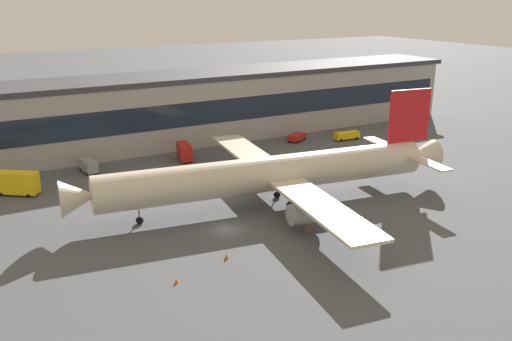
{
  "coord_description": "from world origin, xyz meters",
  "views": [
    {
      "loc": [
        -33.6,
        -67.89,
        33.63
      ],
      "look_at": [
        10.47,
        9.39,
        5.0
      ],
      "focal_mm": 38.35,
      "sensor_mm": 36.0,
      "label": 1
    }
  ],
  "objects_px": {
    "baggage_tug": "(238,147)",
    "catering_truck": "(18,182)",
    "traffic_cone_1": "(176,281)",
    "traffic_cone_2": "(226,256)",
    "traffic_cone_0": "(309,228)",
    "belt_loader": "(346,135)",
    "stair_truck": "(184,151)",
    "pushback_tractor": "(297,137)",
    "airliner": "(273,173)",
    "crew_van": "(89,165)"
  },
  "relations": [
    {
      "from": "airliner",
      "to": "traffic_cone_1",
      "type": "distance_m",
      "value": 29.72
    },
    {
      "from": "stair_truck",
      "to": "crew_van",
      "type": "height_order",
      "value": "stair_truck"
    },
    {
      "from": "belt_loader",
      "to": "catering_truck",
      "type": "distance_m",
      "value": 74.5
    },
    {
      "from": "stair_truck",
      "to": "traffic_cone_2",
      "type": "height_order",
      "value": "stair_truck"
    },
    {
      "from": "stair_truck",
      "to": "traffic_cone_1",
      "type": "distance_m",
      "value": 52.83
    },
    {
      "from": "belt_loader",
      "to": "stair_truck",
      "type": "distance_m",
      "value": 41.05
    },
    {
      "from": "crew_van",
      "to": "baggage_tug",
      "type": "bearing_deg",
      "value": -2.77
    },
    {
      "from": "airliner",
      "to": "pushback_tractor",
      "type": "relative_size",
      "value": 12.11
    },
    {
      "from": "belt_loader",
      "to": "traffic_cone_1",
      "type": "height_order",
      "value": "belt_loader"
    },
    {
      "from": "stair_truck",
      "to": "traffic_cone_0",
      "type": "relative_size",
      "value": 10.57
    },
    {
      "from": "catering_truck",
      "to": "traffic_cone_0",
      "type": "relative_size",
      "value": 12.17
    },
    {
      "from": "airliner",
      "to": "pushback_tractor",
      "type": "height_order",
      "value": "airliner"
    },
    {
      "from": "baggage_tug",
      "to": "traffic_cone_0",
      "type": "relative_size",
      "value": 6.8
    },
    {
      "from": "crew_van",
      "to": "traffic_cone_2",
      "type": "distance_m",
      "value": 47.44
    },
    {
      "from": "traffic_cone_0",
      "to": "catering_truck",
      "type": "bearing_deg",
      "value": 133.17
    },
    {
      "from": "stair_truck",
      "to": "baggage_tug",
      "type": "relative_size",
      "value": 1.55
    },
    {
      "from": "baggage_tug",
      "to": "catering_truck",
      "type": "distance_m",
      "value": 46.65
    },
    {
      "from": "airliner",
      "to": "traffic_cone_2",
      "type": "bearing_deg",
      "value": -138.56
    },
    {
      "from": "catering_truck",
      "to": "traffic_cone_1",
      "type": "relative_size",
      "value": 10.74
    },
    {
      "from": "traffic_cone_2",
      "to": "baggage_tug",
      "type": "bearing_deg",
      "value": 60.48
    },
    {
      "from": "traffic_cone_2",
      "to": "traffic_cone_1",
      "type": "bearing_deg",
      "value": -161.27
    },
    {
      "from": "traffic_cone_0",
      "to": "belt_loader",
      "type": "bearing_deg",
      "value": 45.69
    },
    {
      "from": "stair_truck",
      "to": "traffic_cone_1",
      "type": "bearing_deg",
      "value": -113.67
    },
    {
      "from": "belt_loader",
      "to": "baggage_tug",
      "type": "bearing_deg",
      "value": 173.04
    },
    {
      "from": "traffic_cone_1",
      "to": "traffic_cone_2",
      "type": "height_order",
      "value": "traffic_cone_2"
    },
    {
      "from": "stair_truck",
      "to": "pushback_tractor",
      "type": "bearing_deg",
      "value": 2.34
    },
    {
      "from": "catering_truck",
      "to": "belt_loader",
      "type": "bearing_deg",
      "value": 1.36
    },
    {
      "from": "airliner",
      "to": "catering_truck",
      "type": "height_order",
      "value": "airliner"
    },
    {
      "from": "catering_truck",
      "to": "baggage_tug",
      "type": "bearing_deg",
      "value": 6.4
    },
    {
      "from": "airliner",
      "to": "pushback_tractor",
      "type": "distance_m",
      "value": 42.58
    },
    {
      "from": "baggage_tug",
      "to": "traffic_cone_2",
      "type": "height_order",
      "value": "baggage_tug"
    },
    {
      "from": "stair_truck",
      "to": "traffic_cone_0",
      "type": "distance_m",
      "value": 43.5
    },
    {
      "from": "baggage_tug",
      "to": "stair_truck",
      "type": "bearing_deg",
      "value": 179.03
    },
    {
      "from": "belt_loader",
      "to": "traffic_cone_1",
      "type": "xyz_separation_m",
      "value": [
        -62.07,
        -44.72,
        -0.81
      ]
    },
    {
      "from": "crew_van",
      "to": "catering_truck",
      "type": "xyz_separation_m",
      "value": [
        -13.76,
        -6.78,
        0.83
      ]
    },
    {
      "from": "catering_truck",
      "to": "traffic_cone_0",
      "type": "bearing_deg",
      "value": -46.83
    },
    {
      "from": "traffic_cone_2",
      "to": "stair_truck",
      "type": "bearing_deg",
      "value": 74.17
    },
    {
      "from": "traffic_cone_1",
      "to": "airliner",
      "type": "bearing_deg",
      "value": 34.82
    },
    {
      "from": "pushback_tractor",
      "to": "catering_truck",
      "type": "bearing_deg",
      "value": -174.02
    },
    {
      "from": "catering_truck",
      "to": "traffic_cone_1",
      "type": "bearing_deg",
      "value": -73.9
    },
    {
      "from": "airliner",
      "to": "stair_truck",
      "type": "distance_m",
      "value": 31.97
    },
    {
      "from": "baggage_tug",
      "to": "crew_van",
      "type": "relative_size",
      "value": 0.76
    },
    {
      "from": "airliner",
      "to": "traffic_cone_1",
      "type": "xyz_separation_m",
      "value": [
        -24.03,
        -16.71,
        -5.18
      ]
    },
    {
      "from": "belt_loader",
      "to": "baggage_tug",
      "type": "relative_size",
      "value": 1.6
    },
    {
      "from": "pushback_tractor",
      "to": "stair_truck",
      "type": "xyz_separation_m",
      "value": [
        -29.55,
        -1.21,
        0.93
      ]
    },
    {
      "from": "pushback_tractor",
      "to": "baggage_tug",
      "type": "distance_m",
      "value": 16.85
    },
    {
      "from": "pushback_tractor",
      "to": "traffic_cone_2",
      "type": "distance_m",
      "value": 63.17
    },
    {
      "from": "belt_loader",
      "to": "baggage_tug",
      "type": "xyz_separation_m",
      "value": [
        -28.12,
        3.43,
        -0.07
      ]
    },
    {
      "from": "belt_loader",
      "to": "stair_truck",
      "type": "height_order",
      "value": "stair_truck"
    },
    {
      "from": "traffic_cone_2",
      "to": "belt_loader",
      "type": "bearing_deg",
      "value": 37.92
    }
  ]
}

